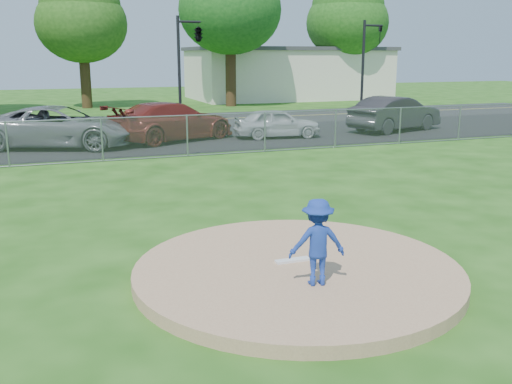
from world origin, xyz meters
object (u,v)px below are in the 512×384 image
tree_center (81,12)px  parked_car_pearl (277,123)px  pitcher (317,242)px  traffic_signal_center (196,36)px  tree_far_right (348,12)px  parked_car_gray (61,127)px  parked_car_charcoal (395,114)px  commercial_building (287,73)px  parked_car_darkred (172,121)px  traffic_signal_right (367,60)px

tree_center → parked_car_pearl: tree_center is taller
pitcher → parked_car_pearl: (5.97, 16.29, -0.20)m
traffic_signal_center → tree_far_right: bearing=39.0°
tree_center → parked_car_gray: 19.18m
tree_center → tree_far_right: 21.03m
tree_center → traffic_signal_center: 13.12m
parked_car_pearl → parked_car_charcoal: (6.28, 0.20, 0.18)m
commercial_building → parked_car_darkred: bearing=-123.9°
tree_far_right → pitcher: bearing=-119.2°
parked_car_pearl → parked_car_charcoal: size_ratio=0.76×
parked_car_charcoal → commercial_building: bearing=-27.6°
commercial_building → parked_car_darkred: commercial_building is taller
commercial_building → traffic_signal_right: bearing=-96.3°
commercial_building → parked_car_gray: size_ratio=2.77×
commercial_building → pitcher: 42.01m
commercial_building → parked_car_charcoal: commercial_building is taller
tree_far_right → traffic_signal_center: bearing=-141.0°
traffic_signal_center → parked_car_darkred: bearing=-114.3°
tree_center → parked_car_charcoal: size_ratio=1.95×
traffic_signal_right → parked_car_gray: (-17.48, -6.20, -2.53)m
commercial_building → tree_center: (-17.00, -4.00, 4.31)m
parked_car_charcoal → parked_car_gray: bearing=71.6°
traffic_signal_right → parked_car_darkred: traffic_signal_right is taller
parked_car_darkred → parked_car_charcoal: parked_car_charcoal is taller
tree_far_right → traffic_signal_center: tree_far_right is taller
pitcher → traffic_signal_center: bearing=-88.6°
traffic_signal_right → pitcher: 27.03m
commercial_building → parked_car_gray: (-19.24, -22.20, -1.33)m
parked_car_darkred → parked_car_pearl: size_ratio=1.50×
traffic_signal_center → parked_car_gray: 10.23m
parked_car_gray → parked_car_pearl: 9.17m
pitcher → commercial_building: bearing=-101.1°
traffic_signal_right → pitcher: (-14.28, -22.81, -2.50)m
commercial_building → tree_far_right: size_ratio=1.53×
parked_car_gray → parked_car_darkred: bearing=-65.7°
traffic_signal_right → parked_car_pearl: 10.91m
parked_car_darkred → traffic_signal_right: bearing=-89.5°
tree_far_right → parked_car_charcoal: (-7.81, -19.32, -6.22)m
traffic_signal_center → parked_car_charcoal: size_ratio=1.11×
traffic_signal_center → pitcher: (-4.02, -22.81, -3.75)m
tree_far_right → parked_car_pearl: size_ratio=2.81×
commercial_building → parked_car_gray: 29.41m
parked_car_darkred → commercial_building: bearing=-57.8°
tree_far_right → traffic_signal_center: (-16.03, -13.00, -2.45)m
traffic_signal_right → parked_car_pearl: (-8.32, -6.52, -2.70)m
traffic_signal_right → parked_car_charcoal: (-2.04, -6.32, -2.52)m
tree_far_right → traffic_signal_center: 20.78m
tree_center → parked_car_pearl: bearing=-69.5°
tree_far_right → pitcher: 41.50m
commercial_building → pitcher: bearing=-112.5°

